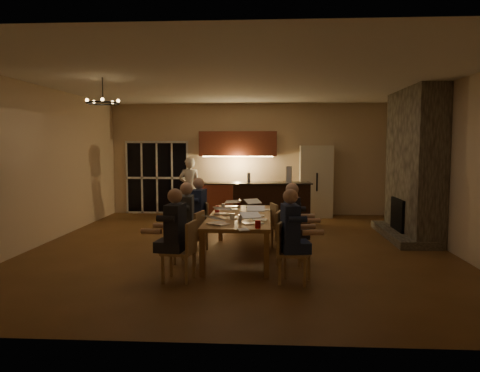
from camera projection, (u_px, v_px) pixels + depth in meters
name	position (u px, v px, depth m)	size (l,w,h in m)	color
floor	(239.00, 247.00, 9.22)	(9.00, 9.00, 0.00)	brown
back_wall	(249.00, 159.00, 13.58)	(8.00, 0.04, 3.20)	#CEB591
left_wall	(38.00, 166.00, 9.33)	(0.04, 9.00, 3.20)	#CEB591
right_wall	(451.00, 167.00, 8.84)	(0.04, 9.00, 3.20)	#CEB591
ceiling	(239.00, 82.00, 8.94)	(8.00, 9.00, 0.04)	white
french_doors	(157.00, 178.00, 13.74)	(1.86, 0.08, 2.10)	black
fireplace	(414.00, 164.00, 10.05)	(0.58, 2.50, 3.20)	#6F6757
kitchenette	(238.00, 174.00, 13.31)	(2.24, 0.68, 2.40)	brown
refrigerator	(316.00, 181.00, 13.15)	(0.90, 0.68, 2.00)	beige
dining_table	(240.00, 236.00, 8.45)	(1.10, 2.84, 0.75)	#9D693E
bar_island	(271.00, 204.00, 11.71)	(2.00, 0.68, 1.08)	black
chair_left_near	(178.00, 251.00, 6.91)	(0.44, 0.44, 0.89)	#A98454
chair_left_mid	(188.00, 237.00, 7.95)	(0.44, 0.44, 0.89)	#A98454
chair_left_far	(196.00, 226.00, 9.10)	(0.44, 0.44, 0.89)	#A98454
chair_right_near	(295.00, 253.00, 6.81)	(0.44, 0.44, 0.89)	#A98454
chair_right_mid	(290.00, 238.00, 7.90)	(0.44, 0.44, 0.89)	#A98454
chair_right_far	(284.00, 226.00, 9.02)	(0.44, 0.44, 0.89)	#A98454
person_left_near	(175.00, 235.00, 6.87)	(0.60, 0.60, 1.38)	#23242D
person_right_near	(290.00, 236.00, 6.81)	(0.60, 0.60, 1.38)	#1C2948
person_left_mid	(187.00, 222.00, 8.00)	(0.60, 0.60, 1.38)	#353B3F
person_right_mid	(292.00, 224.00, 7.87)	(0.60, 0.60, 1.38)	#23242D
person_left_far	(199.00, 213.00, 9.11)	(0.60, 0.60, 1.38)	#1C2948
standing_person	(190.00, 188.00, 12.93)	(0.61, 0.40, 1.68)	silver
chandelier	(103.00, 103.00, 8.26)	(0.58, 0.58, 0.03)	black
laptop_a	(218.00, 217.00, 7.44)	(0.32, 0.28, 0.23)	silver
laptop_b	(253.00, 217.00, 7.51)	(0.32, 0.28, 0.23)	silver
laptop_c	(224.00, 208.00, 8.53)	(0.32, 0.28, 0.23)	silver
laptop_d	(255.00, 210.00, 8.31)	(0.32, 0.28, 0.23)	silver
laptop_e	(232.00, 201.00, 9.56)	(0.32, 0.28, 0.23)	silver
laptop_f	(255.00, 202.00, 9.40)	(0.32, 0.28, 0.23)	silver
mug_front	(232.00, 216.00, 7.95)	(0.09, 0.09, 0.10)	white
mug_mid	(249.00, 208.00, 8.97)	(0.08, 0.08, 0.10)	white
mug_back	(223.00, 206.00, 9.30)	(0.07, 0.07, 0.10)	white
redcup_near	(258.00, 224.00, 7.10)	(0.08, 0.08, 0.12)	#B10D0B
redcup_mid	(217.00, 209.00, 8.82)	(0.08, 0.08, 0.12)	#B10D0B
can_silver	(240.00, 219.00, 7.63)	(0.06, 0.06, 0.12)	#B2B2B7
can_cola	(239.00, 203.00, 9.79)	(0.07, 0.07, 0.12)	#3F0F0C
plate_near	(260.00, 220.00, 7.87)	(0.25, 0.25, 0.02)	white
plate_left	(218.00, 223.00, 7.52)	(0.26, 0.26, 0.02)	white
plate_far	(264.00, 210.00, 9.08)	(0.26, 0.26, 0.02)	white
notepad	(243.00, 230.00, 6.96)	(0.15, 0.22, 0.01)	white
bar_bottle	(249.00, 178.00, 11.72)	(0.08, 0.08, 0.24)	#99999E
bar_blender	(289.00, 174.00, 11.59)	(0.13, 0.13, 0.41)	silver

